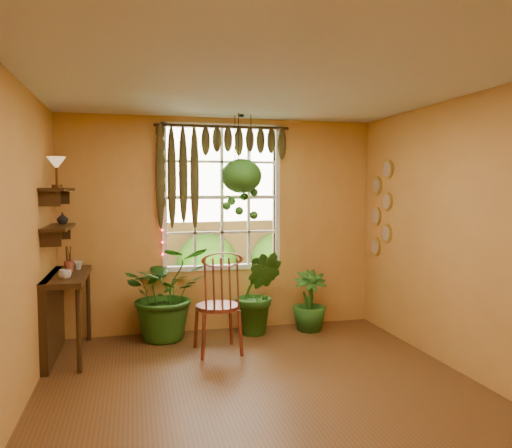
{
  "coord_description": "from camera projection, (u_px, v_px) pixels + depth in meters",
  "views": [
    {
      "loc": [
        -1.1,
        -4.01,
        1.8
      ],
      "look_at": [
        0.17,
        1.15,
        1.43
      ],
      "focal_mm": 35.0,
      "sensor_mm": 36.0,
      "label": 1
    }
  ],
  "objects": [
    {
      "name": "brush_jar",
      "position": [
        68.0,
        259.0,
        5.45
      ],
      "size": [
        0.1,
        0.1,
        0.36
      ],
      "color": "brown",
      "rests_on": "counter_ledge"
    },
    {
      "name": "counter_ledge",
      "position": [
        57.0,
        306.0,
        5.33
      ],
      "size": [
        0.4,
        1.2,
        0.9
      ],
      "color": "#3A2410",
      "rests_on": "floor"
    },
    {
      "name": "wall_back",
      "position": [
        222.0,
        225.0,
        6.36
      ],
      "size": [
        4.0,
        0.0,
        4.0
      ],
      "primitive_type": "plane",
      "rotation": [
        1.57,
        0.0,
        0.0
      ],
      "color": "gold",
      "rests_on": "floor"
    },
    {
      "name": "wall_plates",
      "position": [
        381.0,
        209.0,
        6.37
      ],
      "size": [
        0.04,
        0.32,
        1.1
      ],
      "primitive_type": null,
      "color": "beige",
      "rests_on": "wall_right"
    },
    {
      "name": "hanging_basket",
      "position": [
        242.0,
        179.0,
        6.01
      ],
      "size": [
        0.49,
        0.49,
        1.28
      ],
      "color": "black",
      "rests_on": "ceiling"
    },
    {
      "name": "cup_a",
      "position": [
        65.0,
        274.0,
        5.0
      ],
      "size": [
        0.15,
        0.15,
        0.1
      ],
      "primitive_type": "imported",
      "rotation": [
        0.0,
        0.0,
        0.2
      ],
      "color": "silver",
      "rests_on": "counter_ledge"
    },
    {
      "name": "ceiling",
      "position": [
        269.0,
        80.0,
        4.09
      ],
      "size": [
        4.5,
        4.5,
        0.0
      ],
      "primitive_type": "plane",
      "rotation": [
        3.14,
        0.0,
        0.0
      ],
      "color": "silver",
      "rests_on": "wall_back"
    },
    {
      "name": "backyard",
      "position": [
        196.0,
        213.0,
        10.9
      ],
      "size": [
        14.0,
        10.0,
        12.0
      ],
      "color": "#26621C",
      "rests_on": "ground"
    },
    {
      "name": "shelf_upper",
      "position": [
        57.0,
        189.0,
        5.25
      ],
      "size": [
        0.25,
        0.9,
        0.04
      ],
      "primitive_type": "cube",
      "color": "#3A2410",
      "rests_on": "wall_left"
    },
    {
      "name": "potted_plant_left",
      "position": [
        166.0,
        292.0,
        5.98
      ],
      "size": [
        1.14,
        1.03,
        1.13
      ],
      "primitive_type": "imported",
      "rotation": [
        0.0,
        0.0,
        0.15
      ],
      "color": "#1F4913",
      "rests_on": "floor"
    },
    {
      "name": "floor",
      "position": [
        269.0,
        400.0,
        4.27
      ],
      "size": [
        4.5,
        4.5,
        0.0
      ],
      "primitive_type": "plane",
      "color": "brown",
      "rests_on": "ground"
    },
    {
      "name": "tiffany_lamp",
      "position": [
        56.0,
        165.0,
        5.1
      ],
      "size": [
        0.19,
        0.19,
        0.32
      ],
      "color": "#503116",
      "rests_on": "shelf_upper"
    },
    {
      "name": "valance_vine",
      "position": [
        217.0,
        151.0,
        6.19
      ],
      "size": [
        1.7,
        0.12,
        1.1
      ],
      "color": "#3A2410",
      "rests_on": "window"
    },
    {
      "name": "shelf_vase",
      "position": [
        62.0,
        218.0,
        5.55
      ],
      "size": [
        0.12,
        0.12,
        0.13
      ],
      "primitive_type": "imported",
      "rotation": [
        0.0,
        0.0,
        0.02
      ],
      "color": "#B2AD99",
      "rests_on": "shelf_lower"
    },
    {
      "name": "shelf_lower",
      "position": [
        59.0,
        227.0,
        5.28
      ],
      "size": [
        0.25,
        0.9,
        0.04
      ],
      "primitive_type": "cube",
      "color": "#3A2410",
      "rests_on": "wall_left"
    },
    {
      "name": "wall_left",
      "position": [
        10.0,
        250.0,
        3.7
      ],
      "size": [
        0.0,
        4.5,
        4.5
      ],
      "primitive_type": "plane",
      "rotation": [
        1.57,
        0.0,
        1.57
      ],
      "color": "gold",
      "rests_on": "floor"
    },
    {
      "name": "string_lights",
      "position": [
        162.0,
        194.0,
        6.09
      ],
      "size": [
        0.03,
        0.03,
        1.54
      ],
      "primitive_type": null,
      "color": "#FF2633",
      "rests_on": "window"
    },
    {
      "name": "wall_right",
      "position": [
        475.0,
        238.0,
        4.66
      ],
      "size": [
        0.0,
        4.5,
        4.5
      ],
      "primitive_type": "plane",
      "rotation": [
        1.57,
        0.0,
        -1.57
      ],
      "color": "gold",
      "rests_on": "floor"
    },
    {
      "name": "potted_plant_mid",
      "position": [
        258.0,
        293.0,
        6.17
      ],
      "size": [
        0.68,
        0.6,
        1.04
      ],
      "primitive_type": "imported",
      "rotation": [
        0.0,
        0.0,
        -0.28
      ],
      "color": "#1F4913",
      "rests_on": "floor"
    },
    {
      "name": "potted_plant_right",
      "position": [
        309.0,
        301.0,
        6.35
      ],
      "size": [
        0.47,
        0.47,
        0.77
      ],
      "primitive_type": "imported",
      "rotation": [
        0.0,
        0.0,
        -0.09
      ],
      "color": "#1F4913",
      "rests_on": "floor"
    },
    {
      "name": "window",
      "position": [
        222.0,
        197.0,
        6.37
      ],
      "size": [
        1.52,
        0.1,
        1.86
      ],
      "color": "white",
      "rests_on": "wall_back"
    },
    {
      "name": "cup_b",
      "position": [
        78.0,
        265.0,
        5.6
      ],
      "size": [
        0.12,
        0.12,
        0.1
      ],
      "primitive_type": "imported",
      "rotation": [
        0.0,
        0.0,
        -0.24
      ],
      "color": "beige",
      "rests_on": "counter_ledge"
    },
    {
      "name": "windsor_chair",
      "position": [
        218.0,
        319.0,
        5.48
      ],
      "size": [
        0.52,
        0.55,
        1.3
      ],
      "rotation": [
        0.0,
        0.0,
        0.07
      ],
      "color": "maroon",
      "rests_on": "floor"
    }
  ]
}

